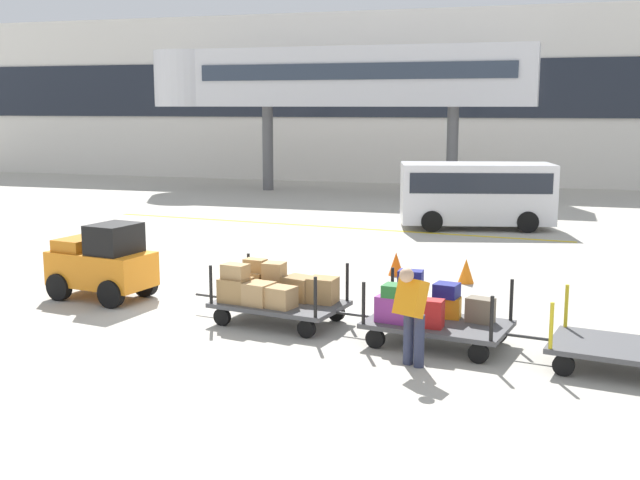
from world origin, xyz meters
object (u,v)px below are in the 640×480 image
safety_cone_near (396,264)px  safety_cone_far (466,271)px  baggage_cart_middle (430,313)px  shuttle_van (476,190)px  baggage_cart_tail (630,350)px  baggage_tug (103,263)px  baggage_handler (412,312)px  baggage_cart_lead (275,292)px

safety_cone_near → safety_cone_far: bearing=-11.7°
baggage_cart_middle → shuttle_van: size_ratio=0.60×
baggage_cart_middle → safety_cone_far: baggage_cart_middle is taller
baggage_cart_middle → shuttle_van: 12.99m
baggage_cart_tail → shuttle_van: size_ratio=0.60×
safety_cone_far → baggage_tug: bearing=-152.7°
baggage_cart_middle → baggage_cart_tail: baggage_cart_middle is taller
baggage_cart_tail → baggage_handler: 3.29m
safety_cone_far → shuttle_van: bearing=94.3°
baggage_cart_tail → baggage_tug: bearing=170.2°
baggage_handler → shuttle_van: bearing=91.8°
baggage_tug → safety_cone_near: baggage_tug is taller
baggage_cart_lead → safety_cone_far: baggage_cart_lead is taller
baggage_handler → safety_cone_far: baggage_handler is taller
baggage_cart_lead → baggage_cart_tail: (6.02, -1.07, -0.22)m
baggage_cart_tail → shuttle_van: 14.02m
baggage_cart_middle → safety_cone_far: bearing=89.3°
shuttle_van → safety_cone_near: (-1.05, -7.82, -0.96)m
baggage_cart_lead → safety_cone_near: baggage_cart_lead is taller
baggage_cart_lead → safety_cone_near: (1.34, 4.61, -0.29)m
baggage_cart_tail → safety_cone_far: baggage_cart_tail is taller
baggage_tug → safety_cone_far: bearing=27.3°
shuttle_van → safety_cone_far: (0.62, -8.16, -0.96)m
baggage_cart_lead → baggage_cart_middle: baggage_cart_middle is taller
baggage_cart_lead → safety_cone_far: size_ratio=5.60×
baggage_tug → baggage_handler: (6.83, -2.42, 0.11)m
baggage_cart_middle → safety_cone_near: size_ratio=5.60×
baggage_tug → safety_cone_far: baggage_tug is taller
safety_cone_near → safety_cone_far: 1.70m
baggage_cart_middle → baggage_handler: baggage_handler is taller
safety_cone_far → baggage_cart_middle: bearing=-90.7°
baggage_cart_lead → safety_cone_near: 4.81m
baggage_tug → baggage_cart_tail: bearing=-9.8°
baggage_tug → safety_cone_near: bearing=36.6°
baggage_handler → safety_cone_near: size_ratio=2.84×
baggage_cart_lead → safety_cone_near: size_ratio=5.60×
baggage_handler → baggage_cart_lead: bearing=148.2°
baggage_cart_lead → baggage_cart_middle: bearing=-10.0°
baggage_cart_middle → safety_cone_near: bearing=107.4°
baggage_cart_tail → baggage_handler: (-3.17, -0.69, 0.52)m
baggage_handler → safety_cone_far: (0.16, 6.03, -0.59)m
baggage_tug → baggage_handler: 7.25m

